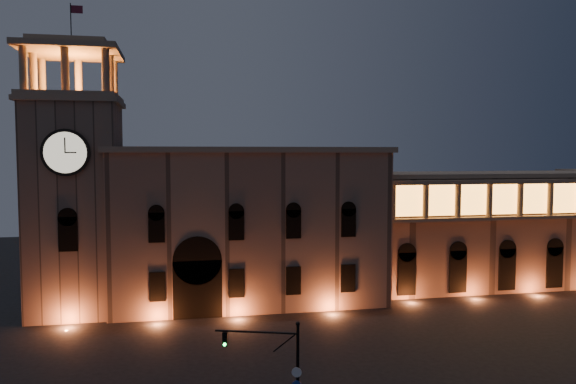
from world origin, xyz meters
name	(u,v)px	position (x,y,z in m)	size (l,w,h in m)	color
ground	(309,372)	(0.00, 0.00, 0.00)	(160.00, 160.00, 0.00)	black
government_building	(248,225)	(-2.08, 21.93, 8.77)	(30.80, 12.80, 17.60)	#7A5F50
clock_tower	(75,195)	(-20.50, 20.98, 12.50)	(9.80, 9.80, 32.40)	#7A5F50
colonnade_wing	(508,228)	(32.00, 23.92, 7.33)	(40.60, 11.50, 14.50)	brown
traffic_light	(283,377)	(-3.88, -9.60, 3.75)	(4.98, 1.84, 7.13)	black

